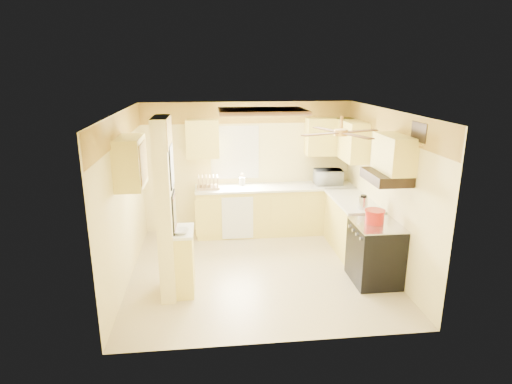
{
  "coord_description": "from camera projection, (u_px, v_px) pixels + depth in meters",
  "views": [
    {
      "loc": [
        -0.74,
        -6.17,
        3.09
      ],
      "look_at": [
        -0.01,
        0.35,
        1.2
      ],
      "focal_mm": 30.0,
      "sensor_mm": 36.0,
      "label": 1
    }
  ],
  "objects": [
    {
      "name": "upper_cab_over_stove",
      "position": [
        394.0,
        154.0,
        5.96
      ],
      "size": [
        0.35,
        0.76,
        0.52
      ],
      "primitive_type": "cube",
      "color": "#FFE765",
      "rests_on": "wall_right"
    },
    {
      "name": "countertop_back",
      "position": [
        275.0,
        187.0,
        8.14
      ],
      "size": [
        3.04,
        0.64,
        0.04
      ],
      "primitive_type": "cube",
      "color": "white",
      "rests_on": "lower_cabinets_back"
    },
    {
      "name": "lower_cabinets_right",
      "position": [
        352.0,
        226.0,
        7.46
      ],
      "size": [
        0.6,
        1.4,
        0.9
      ],
      "primitive_type": "cube",
      "color": "#FFE765",
      "rests_on": "floor"
    },
    {
      "name": "countertop_right",
      "position": [
        353.0,
        200.0,
        7.33
      ],
      "size": [
        0.64,
        1.44,
        0.04
      ],
      "primitive_type": "cube",
      "color": "white",
      "rests_on": "lower_cabinets_right"
    },
    {
      "name": "vent_grate",
      "position": [
        419.0,
        132.0,
        5.54
      ],
      "size": [
        0.02,
        0.4,
        0.25
      ],
      "primitive_type": "cube",
      "color": "black",
      "rests_on": "wall_right"
    },
    {
      "name": "ceiling",
      "position": [
        260.0,
        111.0,
        6.13
      ],
      "size": [
        4.0,
        4.0,
        0.0
      ],
      "primitive_type": "plane",
      "rotation": [
        3.14,
        0.0,
        0.0
      ],
      "color": "white",
      "rests_on": "wall_back"
    },
    {
      "name": "dish_rack",
      "position": [
        208.0,
        184.0,
        7.96
      ],
      "size": [
        0.42,
        0.33,
        0.23
      ],
      "color": "tan",
      "rests_on": "countertop_back"
    },
    {
      "name": "partition_ledge",
      "position": [
        185.0,
        262.0,
        6.06
      ],
      "size": [
        0.25,
        0.55,
        0.9
      ],
      "primitive_type": "cube",
      "color": "#FFE765",
      "rests_on": "floor"
    },
    {
      "name": "ceiling_fan",
      "position": [
        341.0,
        132.0,
        5.63
      ],
      "size": [
        1.15,
        1.15,
        0.26
      ],
      "color": "gold",
      "rests_on": "ceiling"
    },
    {
      "name": "poster_menu",
      "position": [
        172.0,
        166.0,
        5.66
      ],
      "size": [
        0.02,
        0.42,
        0.57
      ],
      "color": "black",
      "rests_on": "partition_column"
    },
    {
      "name": "window",
      "position": [
        235.0,
        152.0,
        8.17
      ],
      "size": [
        0.92,
        0.02,
        1.02
      ],
      "color": "white",
      "rests_on": "wall_back"
    },
    {
      "name": "wall_front",
      "position": [
        280.0,
        244.0,
        4.67
      ],
      "size": [
        4.0,
        0.0,
        4.0
      ],
      "primitive_type": "plane",
      "rotation": [
        -1.57,
        0.0,
        0.0
      ],
      "color": "#FFEB9B",
      "rests_on": "floor"
    },
    {
      "name": "wallpaper_border",
      "position": [
        248.0,
        113.0,
        7.98
      ],
      "size": [
        4.0,
        0.02,
        0.4
      ],
      "primitive_type": "cube",
      "color": "#FFD84B",
      "rests_on": "wall_back"
    },
    {
      "name": "ceiling_light_panel",
      "position": [
        262.0,
        111.0,
        6.63
      ],
      "size": [
        1.35,
        0.95,
        0.06
      ],
      "color": "brown",
      "rests_on": "ceiling"
    },
    {
      "name": "microwave",
      "position": [
        328.0,
        177.0,
        8.23
      ],
      "size": [
        0.54,
        0.38,
        0.29
      ],
      "primitive_type": "imported",
      "rotation": [
        0.0,
        0.0,
        3.09
      ],
      "color": "white",
      "rests_on": "countertop_back"
    },
    {
      "name": "dishwasher_panel",
      "position": [
        238.0,
        218.0,
        7.91
      ],
      "size": [
        0.58,
        0.02,
        0.8
      ],
      "primitive_type": "cube",
      "color": "white",
      "rests_on": "lower_cabinets_back"
    },
    {
      "name": "upper_cab_back_left",
      "position": [
        203.0,
        139.0,
        7.87
      ],
      "size": [
        0.6,
        0.35,
        0.7
      ],
      "primitive_type": "cube",
      "color": "#FFE765",
      "rests_on": "wall_back"
    },
    {
      "name": "stove",
      "position": [
        375.0,
        253.0,
        6.35
      ],
      "size": [
        0.68,
        0.77,
        0.92
      ],
      "color": "black",
      "rests_on": "floor"
    },
    {
      "name": "lower_cabinets_back",
      "position": [
        275.0,
        210.0,
        8.28
      ],
      "size": [
        3.0,
        0.6,
        0.9
      ],
      "primitive_type": "cube",
      "color": "#FFE765",
      "rests_on": "floor"
    },
    {
      "name": "utensil_crock",
      "position": [
        242.0,
        181.0,
        8.2
      ],
      "size": [
        0.12,
        0.12,
        0.23
      ],
      "color": "white",
      "rests_on": "countertop_back"
    },
    {
      "name": "wall_left",
      "position": [
        124.0,
        199.0,
        6.27
      ],
      "size": [
        0.0,
        3.8,
        3.8
      ],
      "primitive_type": "plane",
      "rotation": [
        1.57,
        0.0,
        1.57
      ],
      "color": "#FFEB9B",
      "rests_on": "floor"
    },
    {
      "name": "wall_right",
      "position": [
        386.0,
        191.0,
        6.69
      ],
      "size": [
        0.0,
        3.8,
        3.8
      ],
      "primitive_type": "plane",
      "rotation": [
        1.57,
        0.0,
        -1.57
      ],
      "color": "#FFEB9B",
      "rests_on": "floor"
    },
    {
      "name": "upper_cab_right",
      "position": [
        352.0,
        140.0,
        7.7
      ],
      "size": [
        0.35,
        1.0,
        0.7
      ],
      "primitive_type": "cube",
      "color": "#FFE765",
      "rests_on": "wall_right"
    },
    {
      "name": "dutch_oven",
      "position": [
        375.0,
        216.0,
        6.25
      ],
      "size": [
        0.3,
        0.3,
        0.2
      ],
      "color": "red",
      "rests_on": "stove"
    },
    {
      "name": "floor",
      "position": [
        259.0,
        270.0,
        6.83
      ],
      "size": [
        4.0,
        4.0,
        0.0
      ],
      "primitive_type": "plane",
      "color": "#C6AF89",
      "rests_on": "ground"
    },
    {
      "name": "wall_back",
      "position": [
        248.0,
        167.0,
        8.29
      ],
      "size": [
        4.0,
        0.0,
        4.0
      ],
      "primitive_type": "plane",
      "rotation": [
        1.57,
        0.0,
        0.0
      ],
      "color": "#FFEB9B",
      "rests_on": "floor"
    },
    {
      "name": "upper_cab_left_wall",
      "position": [
        130.0,
        162.0,
        5.88
      ],
      "size": [
        0.35,
        0.75,
        0.7
      ],
      "primitive_type": "cube",
      "color": "#FFE765",
      "rests_on": "wall_left"
    },
    {
      "name": "kettle",
      "position": [
        363.0,
        203.0,
        6.79
      ],
      "size": [
        0.15,
        0.15,
        0.23
      ],
      "color": "silver",
      "rests_on": "countertop_right"
    },
    {
      "name": "bowl",
      "position": [
        181.0,
        231.0,
        5.8
      ],
      "size": [
        0.22,
        0.22,
        0.05
      ],
      "primitive_type": "imported",
      "rotation": [
        0.0,
        0.0,
        0.01
      ],
      "color": "white",
      "rests_on": "ledge_top"
    },
    {
      "name": "ledge_top",
      "position": [
        183.0,
        231.0,
        5.93
      ],
      "size": [
        0.28,
        0.58,
        0.04
      ],
      "primitive_type": "cube",
      "color": "white",
      "rests_on": "partition_ledge"
    },
    {
      "name": "poster_nashville",
      "position": [
        174.0,
        213.0,
        5.84
      ],
      "size": [
        0.02,
        0.42,
        0.57
      ],
      "color": "black",
      "rests_on": "partition_column"
    },
    {
      "name": "partition_column",
      "position": [
        166.0,
        209.0,
        5.81
      ],
      "size": [
        0.2,
        0.7,
        2.5
      ],
      "primitive_type": "cube",
      "color": "#FFEB9B",
      "rests_on": "floor"
    },
    {
      "name": "range_hood",
      "position": [
        386.0,
        177.0,
        6.04
      ],
      "size": [
        0.5,
        0.76,
        0.14
      ],
      "primitive_type": "cube",
      "color": "black",
      "rests_on": "upper_cab_over_stove"
    },
    {
      "name": "upper_cab_back_right",
      "position": [
        329.0,
        137.0,
        8.13
      ],
      "size": [
        0.9,
        0.35,
        0.7
      ],
      "primitive_type": "cube",
      "color": "#FFE765",
      "rests_on": "wall_back"
    }
  ]
}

